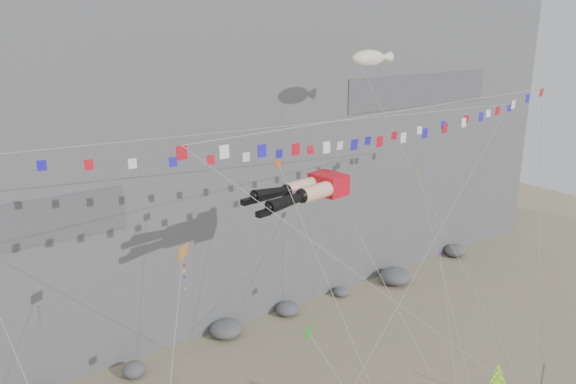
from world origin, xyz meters
name	(u,v)px	position (x,y,z in m)	size (l,w,h in m)	color
cliff	(135,12)	(0.00, 32.00, 25.00)	(80.00, 28.00, 50.00)	slate
talus_boulders	(226,329)	(0.00, 17.00, 0.60)	(60.00, 3.00, 1.20)	#5B5B60
legs_kite	(306,190)	(0.63, 7.34, 14.47)	(7.38, 16.49, 20.97)	red
flag_banner_upper	(295,126)	(1.15, 9.22, 18.07)	(37.72, 16.02, 27.54)	red
flag_banner_lower	(416,109)	(4.18, 2.29, 19.67)	(28.69, 6.13, 22.23)	red
harlequin_kite	(183,254)	(-8.73, 4.56, 13.60)	(6.96, 8.59, 16.82)	red
blimp_windsock	(368,59)	(9.39, 11.80, 21.62)	(5.52, 14.08, 25.67)	#F7E8CB
small_kite_a	(282,173)	(-1.65, 6.62, 16.07)	(1.45, 12.85, 20.55)	#DA5012
small_kite_b	(441,257)	(8.26, 3.12, 9.74)	(6.07, 8.28, 13.69)	purple
small_kite_c	(310,336)	(-4.23, 0.42, 9.72)	(3.65, 9.40, 13.45)	#1AA619
small_kite_d	(419,180)	(9.78, 6.65, 13.80)	(8.68, 15.17, 21.87)	yellow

